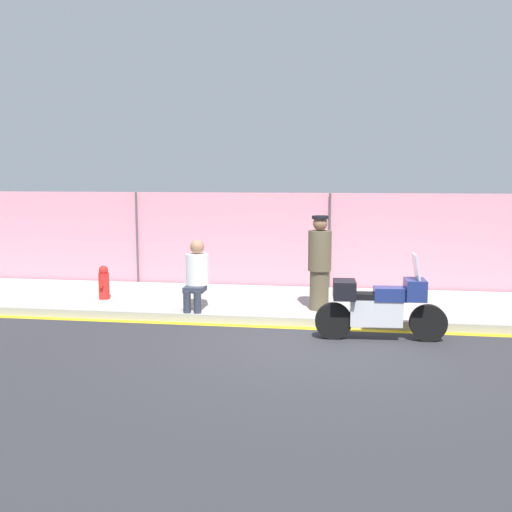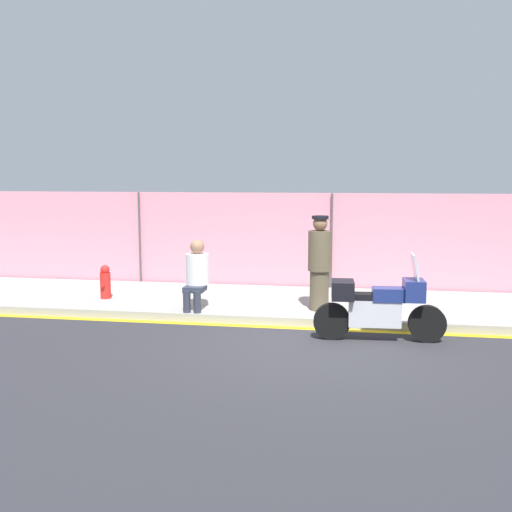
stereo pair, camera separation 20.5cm
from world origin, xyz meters
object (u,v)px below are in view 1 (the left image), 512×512
motorcycle (380,305)px  person_seated_on_curb (197,271)px  fire_hydrant (104,282)px  officer_standing (320,262)px

motorcycle → person_seated_on_curb: bearing=158.3°
person_seated_on_curb → fire_hydrant: 2.23m
motorcycle → officer_standing: 1.82m
person_seated_on_curb → fire_hydrant: person_seated_on_curb is taller
motorcycle → officer_standing: bearing=123.4°
officer_standing → fire_hydrant: officer_standing is taller
motorcycle → fire_hydrant: bearing=159.3°
motorcycle → fire_hydrant: size_ratio=3.09×
officer_standing → person_seated_on_curb: officer_standing is taller
motorcycle → person_seated_on_curb: size_ratio=1.62×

